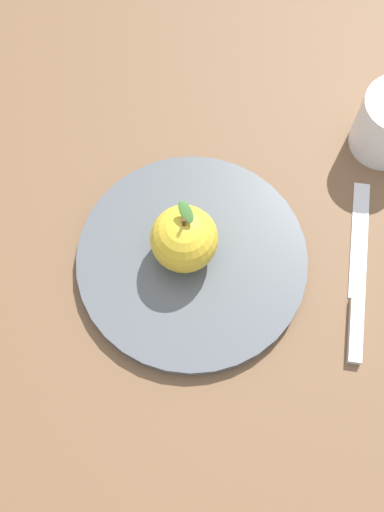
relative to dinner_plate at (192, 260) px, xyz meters
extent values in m
plane|color=brown|center=(-0.01, -0.03, -0.01)|extent=(2.40, 2.40, 0.00)
cylinder|color=#4C5156|center=(0.00, 0.00, 0.00)|extent=(0.25, 0.25, 0.02)
torus|color=#4C5156|center=(0.00, 0.00, 0.00)|extent=(0.25, 0.25, 0.01)
sphere|color=gold|center=(0.01, 0.01, 0.04)|extent=(0.07, 0.07, 0.07)
cylinder|color=#4C3319|center=(0.01, 0.01, 0.08)|extent=(0.00, 0.00, 0.01)
ellipsoid|color=#386628|center=(0.02, 0.01, 0.09)|extent=(0.03, 0.02, 0.01)
cube|color=silver|center=(0.07, -0.17, -0.01)|extent=(0.14, 0.03, 0.00)
cube|color=silver|center=(-0.04, -0.18, 0.00)|extent=(0.07, 0.02, 0.01)
camera|label=1|loc=(-0.24, -0.05, 0.65)|focal=45.25mm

